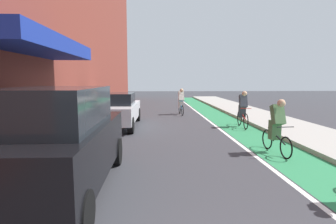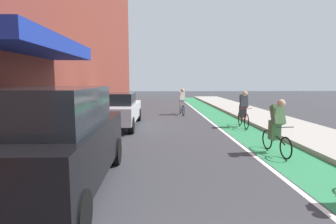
# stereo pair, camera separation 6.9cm
# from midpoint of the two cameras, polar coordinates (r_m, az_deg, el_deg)

# --- Properties ---
(ground_plane) EXTENTS (72.32, 72.32, 0.00)m
(ground_plane) POSITION_cam_midpoint_polar(r_m,az_deg,el_deg) (13.28, 0.62, -2.25)
(ground_plane) COLOR #38383D
(bike_lane_paint) EXTENTS (1.60, 32.87, 0.00)m
(bike_lane_paint) POSITION_cam_midpoint_polar(r_m,az_deg,el_deg) (15.67, 10.68, -0.96)
(bike_lane_paint) COLOR #2D8451
(bike_lane_paint) RESTS_ON ground
(lane_divider_stripe) EXTENTS (0.12, 32.87, 0.00)m
(lane_divider_stripe) POSITION_cam_midpoint_polar(r_m,az_deg,el_deg) (15.48, 7.44, -0.99)
(lane_divider_stripe) COLOR white
(lane_divider_stripe) RESTS_ON ground
(sidewalk_right) EXTENTS (2.73, 32.87, 0.14)m
(sidewalk_right) POSITION_cam_midpoint_polar(r_m,az_deg,el_deg) (16.30, 18.11, -0.64)
(sidewalk_right) COLOR #A8A59E
(sidewalk_right) RESTS_ON ground
(parked_suv_black) EXTENTS (1.85, 4.26, 1.98)m
(parked_suv_black) POSITION_cam_midpoint_polar(r_m,az_deg,el_deg) (5.36, -22.68, -5.49)
(parked_suv_black) COLOR black
(parked_suv_black) RESTS_ON ground
(parked_sedan_white) EXTENTS (2.04, 4.41, 1.53)m
(parked_sedan_white) POSITION_cam_midpoint_polar(r_m,az_deg,el_deg) (12.23, -11.37, 0.53)
(parked_sedan_white) COLOR silver
(parked_sedan_white) RESTS_ON ground
(cyclist_mid) EXTENTS (0.48, 1.66, 1.58)m
(cyclist_mid) POSITION_cam_midpoint_polar(r_m,az_deg,el_deg) (8.22, 21.96, -2.79)
(cyclist_mid) COLOR black
(cyclist_mid) RESTS_ON ground
(cyclist_trailing) EXTENTS (0.48, 1.74, 1.63)m
(cyclist_trailing) POSITION_cam_midpoint_polar(r_m,az_deg,el_deg) (12.32, 15.52, 0.58)
(cyclist_trailing) COLOR black
(cyclist_trailing) RESTS_ON ground
(cyclist_far) EXTENTS (0.48, 1.67, 1.59)m
(cyclist_far) POSITION_cam_midpoint_polar(r_m,az_deg,el_deg) (16.22, 2.68, 2.27)
(cyclist_far) COLOR black
(cyclist_far) RESTS_ON ground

